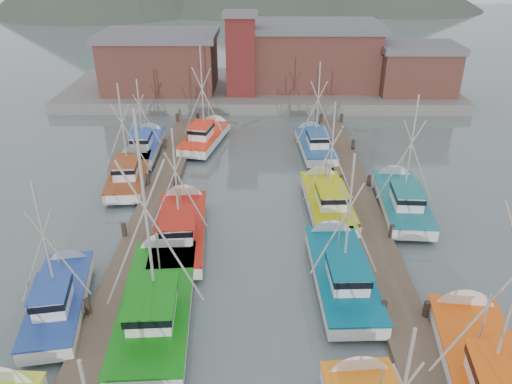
{
  "coord_description": "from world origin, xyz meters",
  "views": [
    {
      "loc": [
        0.18,
        -20.48,
        16.33
      ],
      "look_at": [
        -0.11,
        6.51,
        2.6
      ],
      "focal_mm": 35.0,
      "sensor_mm": 36.0,
      "label": 1
    }
  ],
  "objects_px": {
    "lookout_tower": "(241,53)",
    "boat_8": "(181,226)",
    "boat_12": "(207,136)",
    "boat_4": "(159,297)"
  },
  "relations": [
    {
      "from": "lookout_tower",
      "to": "boat_4",
      "type": "xyz_separation_m",
      "value": [
        -2.8,
        -34.11,
        -4.86
      ]
    },
    {
      "from": "boat_4",
      "to": "boat_8",
      "type": "xyz_separation_m",
      "value": [
        0.12,
        6.73,
        -0.01
      ]
    },
    {
      "from": "boat_8",
      "to": "boat_12",
      "type": "distance_m",
      "value": 15.59
    },
    {
      "from": "boat_8",
      "to": "boat_12",
      "type": "height_order",
      "value": "boat_12"
    },
    {
      "from": "boat_4",
      "to": "boat_12",
      "type": "distance_m",
      "value": 22.31
    },
    {
      "from": "boat_4",
      "to": "boat_8",
      "type": "height_order",
      "value": "boat_4"
    },
    {
      "from": "lookout_tower",
      "to": "boat_12",
      "type": "xyz_separation_m",
      "value": [
        -2.65,
        -11.8,
        -4.87
      ]
    },
    {
      "from": "lookout_tower",
      "to": "boat_8",
      "type": "bearing_deg",
      "value": -95.6
    },
    {
      "from": "boat_4",
      "to": "lookout_tower",
      "type": "bearing_deg",
      "value": 81.48
    },
    {
      "from": "lookout_tower",
      "to": "boat_4",
      "type": "bearing_deg",
      "value": -94.69
    }
  ]
}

